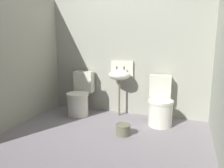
% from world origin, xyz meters
% --- Properties ---
extents(ground_plane, '(3.33, 2.46, 0.08)m').
position_xyz_m(ground_plane, '(0.00, 0.00, -0.04)').
color(ground_plane, gray).
extents(wall_back, '(3.33, 0.10, 2.14)m').
position_xyz_m(wall_back, '(0.00, 1.08, 1.07)').
color(wall_back, '#9E9F8F').
rests_on(wall_back, ground).
extents(wall_left, '(0.10, 2.26, 2.14)m').
position_xyz_m(wall_left, '(-1.51, 0.10, 1.07)').
color(wall_left, '#A2A28E').
rests_on(wall_left, ground).
extents(toilet_left, '(0.42, 0.61, 0.78)m').
position_xyz_m(toilet_left, '(-0.78, 0.68, 0.32)').
color(toilet_left, silver).
rests_on(toilet_left, ground).
extents(toilet_right, '(0.49, 0.66, 0.78)m').
position_xyz_m(toilet_right, '(0.69, 0.68, 0.32)').
color(toilet_right, silver).
rests_on(toilet_right, ground).
extents(sink, '(0.42, 0.35, 0.99)m').
position_xyz_m(sink, '(-0.07, 0.87, 0.75)').
color(sink, '#686650').
rests_on(sink, ground).
extents(bucket, '(0.22, 0.22, 0.16)m').
position_xyz_m(bucket, '(0.25, 0.04, 0.09)').
color(bucket, '#686650').
rests_on(bucket, ground).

